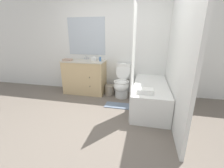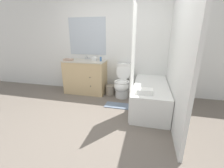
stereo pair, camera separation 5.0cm
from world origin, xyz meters
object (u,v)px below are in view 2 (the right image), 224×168
bath_mat (118,106)px  hand_towel_folded (68,60)px  vanity_cabinet (85,76)px  wastebasket (110,90)px  soap_dispenser (101,59)px  tissue_box (95,59)px  toilet (122,83)px  bathtub (150,96)px  bath_towel_folded (145,91)px  sink_faucet (87,58)px

bath_mat → hand_towel_folded: bearing=160.5°
vanity_cabinet → wastebasket: vanity_cabinet is taller
soap_dispenser → tissue_box: bearing=158.3°
tissue_box → soap_dispenser: bearing=-21.7°
toilet → soap_dispenser: (-0.57, 0.07, 0.57)m
soap_dispenser → toilet: bearing=-6.5°
vanity_cabinet → bath_mat: vanity_cabinet is taller
bathtub → wastebasket: size_ratio=6.34×
vanity_cabinet → wastebasket: bearing=-0.1°
bathtub → wastebasket: bathtub is taller
bath_towel_folded → vanity_cabinet: bearing=145.8°
bath_mat → tissue_box: bearing=137.9°
tissue_box → soap_dispenser: soap_dispenser is taller
tissue_box → vanity_cabinet: bearing=-164.7°
toilet → soap_dispenser: bearing=173.5°
wastebasket → soap_dispenser: (-0.24, -0.00, 0.81)m
wastebasket → hand_towel_folded: 1.33m
tissue_box → soap_dispenser: size_ratio=0.95×
vanity_cabinet → toilet: bearing=-4.0°
soap_dispenser → bath_towel_folded: soap_dispenser is taller
sink_faucet → tissue_box: 0.28m
wastebasket → bath_towel_folded: 1.47m
vanity_cabinet → toilet: size_ratio=1.29×
wastebasket → bathtub: bearing=-27.0°
hand_towel_folded → wastebasket: bearing=6.5°
vanity_cabinet → tissue_box: size_ratio=8.40×
bathtub → tissue_box: bearing=157.8°
sink_faucet → toilet: 1.18m
soap_dispenser → hand_towel_folded: size_ratio=0.62×
sink_faucet → tissue_box: size_ratio=1.10×
sink_faucet → bath_towel_folded: sink_faucet is taller
vanity_cabinet → bathtub: size_ratio=0.69×
soap_dispenser → bath_mat: (0.58, -0.62, -0.92)m
sink_faucet → bathtub: sink_faucet is taller
bathtub → bath_mat: 0.73m
sink_faucet → bath_mat: (1.02, -0.81, -0.90)m
bathtub → toilet: bearing=146.6°
toilet → wastebasket: toilet is taller
vanity_cabinet → tissue_box: tissue_box is taller
vanity_cabinet → sink_faucet: bearing=90.0°
vanity_cabinet → soap_dispenser: (0.44, -0.01, 0.49)m
wastebasket → tissue_box: bearing=170.6°
vanity_cabinet → wastebasket: 0.75m
sink_faucet → soap_dispenser: bearing=-23.3°
soap_dispenser → bath_mat: soap_dispenser is taller
bath_towel_folded → tissue_box: bearing=139.3°
vanity_cabinet → sink_faucet: 0.50m
soap_dispenser → bath_mat: 1.25m
sink_faucet → bathtub: bearing=-22.6°
toilet → soap_dispenser: size_ratio=6.21×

